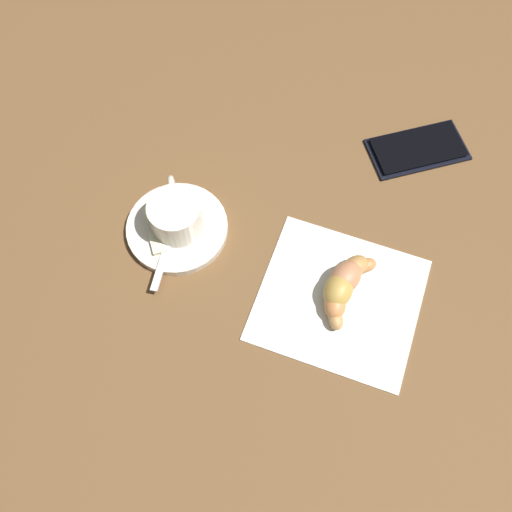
% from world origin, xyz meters
% --- Properties ---
extents(ground_plane, '(1.80, 1.80, 0.00)m').
position_xyz_m(ground_plane, '(0.00, 0.00, 0.00)').
color(ground_plane, brown).
extents(saucer, '(0.13, 0.13, 0.01)m').
position_xyz_m(saucer, '(0.11, -0.02, 0.01)').
color(saucer, beige).
rests_on(saucer, ground).
extents(espresso_cup, '(0.07, 0.09, 0.05)m').
position_xyz_m(espresso_cup, '(0.11, -0.03, 0.03)').
color(espresso_cup, beige).
rests_on(espresso_cup, saucer).
extents(teaspoon, '(0.02, 0.14, 0.01)m').
position_xyz_m(teaspoon, '(0.11, -0.03, 0.01)').
color(teaspoon, silver).
rests_on(teaspoon, saucer).
extents(sugar_packet, '(0.04, 0.07, 0.01)m').
position_xyz_m(sugar_packet, '(0.14, -0.01, 0.01)').
color(sugar_packet, beige).
rests_on(sugar_packet, saucer).
extents(napkin, '(0.22, 0.21, 0.00)m').
position_xyz_m(napkin, '(-0.11, 0.04, 0.00)').
color(napkin, white).
rests_on(napkin, ground).
extents(croissant, '(0.07, 0.11, 0.03)m').
position_xyz_m(croissant, '(-0.11, 0.03, 0.02)').
color(croissant, '#BF7844').
rests_on(croissant, napkin).
extents(cell_phone, '(0.15, 0.12, 0.01)m').
position_xyz_m(cell_phone, '(-0.19, -0.20, 0.00)').
color(cell_phone, black).
rests_on(cell_phone, ground).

